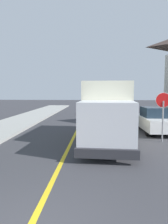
% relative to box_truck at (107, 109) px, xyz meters
% --- Properties ---
extents(centre_line_yellow, '(0.16, 56.00, 0.01)m').
position_rel_box_truck_xyz_m(centre_line_yellow, '(-1.91, 1.94, -1.76)').
color(centre_line_yellow, gold).
rests_on(centre_line_yellow, ground).
extents(box_truck, '(2.78, 7.30, 3.20)m').
position_rel_box_truck_xyz_m(box_truck, '(0.00, 0.00, 0.00)').
color(box_truck, '#F2EDCC').
rests_on(box_truck, ground).
extents(parked_car_near, '(1.84, 4.42, 1.67)m').
position_rel_box_truck_xyz_m(parked_car_near, '(0.67, 7.65, -0.97)').
color(parked_car_near, black).
rests_on(parked_car_near, ground).
extents(parked_car_mid, '(2.00, 4.48, 1.67)m').
position_rel_box_truck_xyz_m(parked_car_mid, '(-0.13, 13.83, -0.97)').
color(parked_car_mid, silver).
rests_on(parked_car_mid, ground).
extents(parked_van_across, '(1.94, 4.46, 1.67)m').
position_rel_box_truck_xyz_m(parked_van_across, '(3.29, 2.60, -0.97)').
color(parked_van_across, silver).
rests_on(parked_van_across, ground).
extents(stop_sign, '(0.80, 0.10, 2.65)m').
position_rel_box_truck_xyz_m(stop_sign, '(2.96, -0.14, 0.09)').
color(stop_sign, gray).
rests_on(stop_sign, ground).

